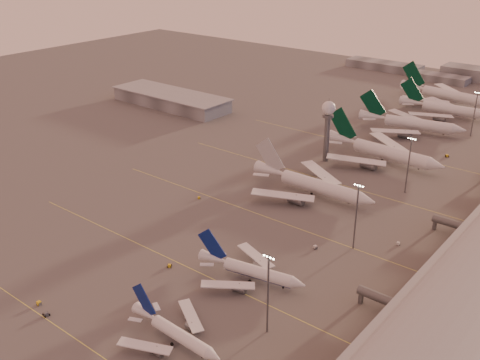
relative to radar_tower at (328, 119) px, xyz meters
The scene contains 25 objects.
ground 121.92m from the radar_tower, 92.39° to the right, with size 700.00×700.00×0.00m, color #4D4B4B.
taxiway_markings 71.83m from the radar_tower, 68.66° to the right, with size 180.00×185.25×0.02m.
hangar 127.68m from the radar_tower, behind, with size 82.00×27.00×8.50m.
radar_tower is the anchor object (origin of this frame).
mast_a 131.38m from the radar_tower, 66.17° to the right, with size 3.60×0.56×25.00m.
mast_b 82.32m from the radar_tower, 52.43° to the right, with size 3.60×0.56×25.00m.
mast_c 46.66m from the radar_tower, 12.53° to the right, with size 3.60×0.56×25.00m.
mast_d 91.11m from the radar_tower, 61.74° to the left, with size 3.60×0.56×25.00m.
distant_horizon 205.86m from the radar_tower, 90.67° to the left, with size 165.00×37.50×9.00m.
narrowbody_near 144.78m from the radar_tower, 75.32° to the right, with size 33.16×26.46×12.95m.
narrowbody_mid 109.90m from the radar_tower, 71.68° to the right, with size 37.33×29.53×14.71m.
widebody_white 43.79m from the radar_tower, 67.02° to the right, with size 57.99×46.48×20.41m.
greentail_a 32.16m from the radar_tower, 35.22° to the left, with size 61.87×49.87×22.46m.
greentail_b 70.07m from the radar_tower, 77.49° to the left, with size 58.18×46.57×21.32m.
greentail_c 109.29m from the radar_tower, 79.54° to the left, with size 56.94×45.81×20.69m.
greentail_d 135.92m from the radar_tower, 86.03° to the left, with size 65.08×52.28×23.68m.
gsv_truck_a 153.81m from the radar_tower, 92.47° to the right, with size 5.95×2.47×2.36m.
gsv_tug_near 155.45m from the radar_tower, 90.28° to the right, with size 2.85×4.08×1.07m.
gsv_catering_a 147.65m from the radar_tower, 70.65° to the right, with size 4.99×3.56×3.75m.
gsv_tug_mid 115.88m from the radar_tower, 85.70° to the right, with size 3.57×3.84×0.95m.
gsv_truck_b 86.19m from the radar_tower, 61.34° to the right, with size 6.21×3.97×2.36m.
gsv_truck_c 74.33m from the radar_tower, 105.18° to the right, with size 4.48×4.78×1.95m.
gsv_catering_b 83.38m from the radar_tower, 40.73° to the right, with size 5.29×2.80×4.20m.
gsv_tug_far 37.89m from the radar_tower, 59.80° to the right, with size 3.49×4.45×1.11m.
gsv_tug_hangar 64.13m from the radar_tower, 43.49° to the left, with size 4.54×3.91×1.11m.
Camera 1 is at (130.25, -102.01, 101.25)m, focal length 42.00 mm.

